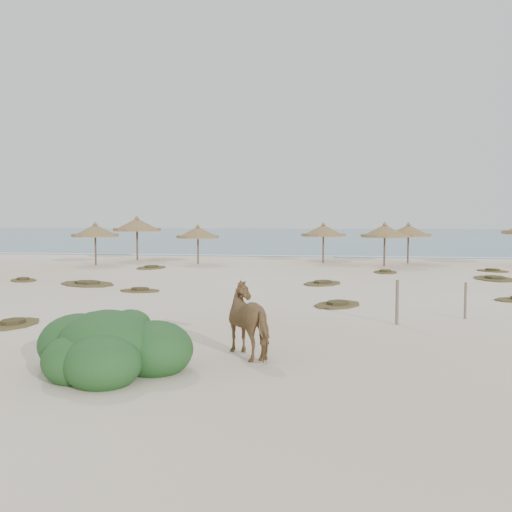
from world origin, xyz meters
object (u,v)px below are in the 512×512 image
at_px(palapa_1, 95,231).
at_px(horse, 253,320).
at_px(palapa_0, 137,225).
at_px(bush, 109,349).

distance_m(palapa_1, horse, 26.17).
bearing_deg(palapa_1, palapa_0, 73.12).
bearing_deg(horse, palapa_0, -102.79).
bearing_deg(horse, palapa_1, -96.34).
xyz_separation_m(palapa_1, bush, (10.96, -24.10, -1.70)).
relative_size(horse, bush, 0.59).
xyz_separation_m(palapa_0, horse, (12.35, -26.51, -1.67)).
xyz_separation_m(horse, bush, (-2.66, -1.79, -0.34)).
xyz_separation_m(palapa_1, horse, (13.62, -22.30, -1.36)).
height_order(palapa_1, horse, palapa_1).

